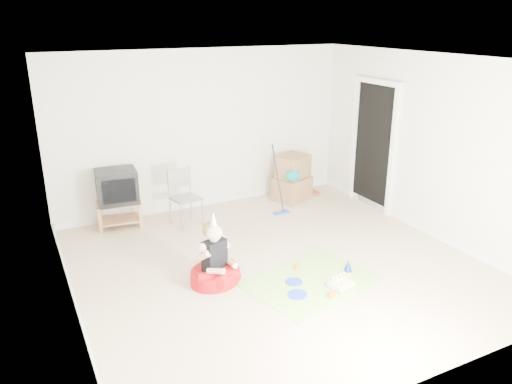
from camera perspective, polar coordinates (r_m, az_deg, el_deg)
name	(u,v)px	position (r m, az deg, el deg)	size (l,w,h in m)	color
ground	(277,265)	(6.57, 2.38, -8.33)	(5.00, 5.00, 0.00)	#C9AF90
doorway_recess	(374,147)	(8.48, 13.30, 5.02)	(0.02, 0.90, 2.05)	black
tv_stand	(119,212)	(7.89, -15.34, -2.21)	(0.70, 0.49, 0.41)	#9E6C47
crt_tv	(117,186)	(7.75, -15.61, 0.63)	(0.58, 0.48, 0.50)	black
folding_chair	(186,198)	(7.69, -8.03, -0.70)	(0.47, 0.46, 0.90)	gray
cardboard_boxes	(292,179)	(8.76, 4.19, 1.53)	(0.75, 0.68, 0.78)	#916846
floor_mop	(282,198)	(8.12, 2.96, -0.74)	(0.28, 0.37, 1.10)	blue
book_pile	(312,192)	(9.15, 6.39, -0.05)	(0.21, 0.27, 0.06)	#267431
seated_woman	(215,267)	(6.11, -4.72, -8.57)	(0.82, 0.82, 0.91)	#A90F13
party_mat	(311,281)	(6.23, 6.33, -10.10)	(1.53, 1.10, 0.01)	#F4339D
birthday_cake	(341,285)	(6.13, 9.69, -10.43)	(0.31, 0.27, 0.14)	silver
blue_plate_near	(294,282)	(6.18, 4.35, -10.21)	(0.21, 0.21, 0.01)	blue
blue_plate_far	(297,294)	(5.93, 4.75, -11.59)	(0.23, 0.23, 0.01)	blue
orange_cup_near	(297,266)	(6.47, 4.73, -8.48)	(0.06, 0.06, 0.07)	orange
orange_cup_far	(332,295)	(5.90, 8.63, -11.51)	(0.07, 0.07, 0.09)	orange
blue_party_hat	(348,265)	(6.48, 10.50, -8.24)	(0.11, 0.11, 0.16)	#1730A1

